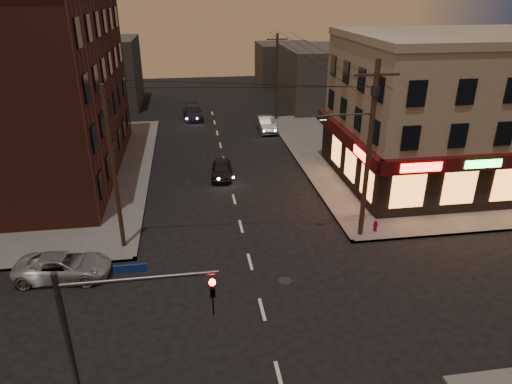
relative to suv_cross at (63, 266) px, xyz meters
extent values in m
plane|color=black|center=(9.43, -4.00, -0.64)|extent=(120.00, 120.00, 0.00)
cube|color=#514F4C|center=(27.43, 15.00, -0.57)|extent=(24.00, 28.00, 0.15)
cube|color=gray|center=(25.43, 9.50, 4.51)|extent=(15.00, 12.00, 10.00)
cube|color=gray|center=(25.43, 9.50, 9.76)|extent=(15.20, 12.20, 0.50)
cube|color=black|center=(25.43, 3.55, 1.21)|extent=(15.12, 0.25, 3.40)
cube|color=black|center=(17.98, 9.50, 1.21)|extent=(0.25, 12.12, 3.40)
cube|color=#3B090B|center=(25.43, 3.25, 3.01)|extent=(15.60, 0.50, 0.90)
cube|color=#3B090B|center=(17.68, 9.50, 3.01)|extent=(0.50, 12.60, 0.90)
cube|color=#FF140C|center=(20.13, 2.98, 3.01)|extent=(2.60, 0.06, 0.55)
cube|color=#26FF3F|center=(24.13, 2.98, 3.01)|extent=(2.40, 0.06, 0.50)
cube|color=#FF140C|center=(17.41, 5.70, 3.01)|extent=(0.06, 2.60, 0.55)
cube|color=orange|center=(24.83, 3.40, 1.31)|extent=(12.40, 0.08, 2.20)
cube|color=orange|center=(17.83, 8.50, 1.31)|extent=(0.08, 8.40, 2.20)
cube|color=#4E2419|center=(-5.07, 15.00, 6.01)|extent=(12.00, 20.00, 13.00)
cube|color=#3F3D3A|center=(23.43, 34.00, 2.86)|extent=(10.00, 12.00, 7.00)
cube|color=#3F3D3A|center=(-3.57, 38.00, 3.36)|extent=(9.00, 10.00, 8.00)
cube|color=#3F3D3A|center=(21.43, 48.00, 2.36)|extent=(8.00, 8.00, 6.00)
cylinder|color=#382619|center=(16.23, 1.80, 4.51)|extent=(0.28, 0.28, 10.00)
cube|color=#382619|center=(16.23, 1.80, 8.71)|extent=(2.40, 0.12, 0.12)
cylinder|color=#333538|center=(16.23, 1.80, 7.91)|extent=(0.44, 0.44, 0.50)
cylinder|color=#333538|center=(14.93, 1.80, 6.71)|extent=(2.60, 0.10, 0.10)
cube|color=#333538|center=(13.53, 1.80, 6.61)|extent=(0.60, 0.25, 0.18)
cube|color=#FFD88C|center=(13.53, 1.80, 6.51)|extent=(0.35, 0.15, 0.04)
cylinder|color=#382619|center=(16.23, 28.00, 4.01)|extent=(0.26, 0.26, 9.00)
cylinder|color=#382619|center=(2.63, 2.50, 4.01)|extent=(0.24, 0.24, 9.00)
cylinder|color=#333538|center=(2.83, -9.60, 2.56)|extent=(0.18, 0.18, 6.40)
cylinder|color=#333538|center=(5.03, -9.60, 5.36)|extent=(4.40, 0.12, 0.12)
imported|color=black|center=(7.03, -9.60, 4.86)|extent=(0.16, 0.20, 1.00)
sphere|color=#FF0C05|center=(7.03, -9.72, 5.11)|extent=(0.20, 0.20, 0.20)
cube|color=navy|center=(4.83, -9.60, 5.71)|extent=(0.90, 0.05, 0.25)
imported|color=gray|center=(0.00, 0.00, 0.00)|extent=(4.79, 2.50, 1.29)
imported|color=black|center=(8.93, 12.19, 0.01)|extent=(1.89, 3.94, 1.30)
imported|color=#635F5C|center=(14.43, 24.00, 0.09)|extent=(1.60, 4.49, 1.48)
imported|color=#191E33|center=(7.18, 29.92, 0.06)|extent=(2.32, 4.95, 1.40)
cylinder|color=maroon|center=(17.23, 2.00, -0.21)|extent=(0.24, 0.24, 0.56)
sphere|color=maroon|center=(17.23, 2.00, 0.10)|extent=(0.23, 0.23, 0.23)
cylinder|color=maroon|center=(17.23, 2.00, -0.10)|extent=(0.31, 0.16, 0.11)
cylinder|color=maroon|center=(17.23, 2.00, -0.10)|extent=(0.16, 0.31, 0.11)
camera|label=1|loc=(6.65, -20.50, 12.71)|focal=32.00mm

